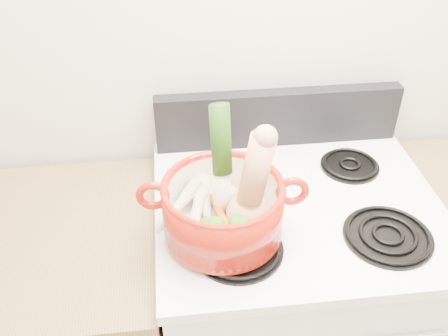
{
  "coord_description": "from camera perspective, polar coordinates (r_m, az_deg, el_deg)",
  "views": [
    {
      "loc": [
        -0.32,
        0.39,
        1.84
      ],
      "look_at": [
        -0.22,
        1.27,
        1.18
      ],
      "focal_mm": 40.0,
      "sensor_mm": 36.0,
      "label": 1
    }
  ],
  "objects": [
    {
      "name": "control_backsplash",
      "position": [
        1.56,
        6.21,
        5.75
      ],
      "size": [
        0.76,
        0.05,
        0.18
      ],
      "primitive_type": "cube",
      "color": "black",
      "rests_on": "cooktop"
    },
    {
      "name": "cooktop",
      "position": [
        1.39,
        8.45,
        -4.34
      ],
      "size": [
        0.78,
        0.67,
        0.03
      ],
      "primitive_type": "cube",
      "color": "silver",
      "rests_on": "stove_body"
    },
    {
      "name": "burner_front_right",
      "position": [
        1.32,
        18.24,
        -7.27
      ],
      "size": [
        0.22,
        0.22,
        0.02
      ],
      "primitive_type": "cylinder",
      "color": "black",
      "rests_on": "cooktop"
    },
    {
      "name": "ginger",
      "position": [
        1.28,
        -0.55,
        -3.13
      ],
      "size": [
        0.09,
        0.07,
        0.05
      ],
      "primitive_type": "ellipsoid",
      "rotation": [
        0.0,
        0.0,
        -0.12
      ],
      "color": "tan",
      "rests_on": "dutch_oven"
    },
    {
      "name": "dutch_oven",
      "position": [
        1.21,
        -0.11,
        -4.71
      ],
      "size": [
        0.31,
        0.31,
        0.14
      ],
      "primitive_type": "cylinder",
      "rotation": [
        0.0,
        0.0,
        -0.07
      ],
      "color": "#99160A",
      "rests_on": "burner_front_left"
    },
    {
      "name": "parsnip_3",
      "position": [
        1.22,
        -5.27,
        -4.31
      ],
      "size": [
        0.14,
        0.17,
        0.06
      ],
      "primitive_type": "cone",
      "rotation": [
        1.66,
        0.0,
        -0.62
      ],
      "color": "beige",
      "rests_on": "dutch_oven"
    },
    {
      "name": "stove_body",
      "position": [
        1.74,
        7.01,
        -16.26
      ],
      "size": [
        0.76,
        0.65,
        0.92
      ],
      "primitive_type": "cube",
      "color": "silver",
      "rests_on": "floor"
    },
    {
      "name": "parsnip_0",
      "position": [
        1.25,
        -2.08,
        -4.17
      ],
      "size": [
        0.05,
        0.24,
        0.07
      ],
      "primitive_type": "cone",
      "rotation": [
        1.66,
        0.0,
        0.01
      ],
      "color": "beige",
      "rests_on": "dutch_oven"
    },
    {
      "name": "pot_handle_right",
      "position": [
        1.19,
        7.82,
        -2.65
      ],
      "size": [
        0.08,
        0.02,
        0.08
      ],
      "primitive_type": "torus",
      "rotation": [
        1.57,
        0.0,
        -0.07
      ],
      "color": "#99160A",
      "rests_on": "dutch_oven"
    },
    {
      "name": "leek",
      "position": [
        1.16,
        -0.27,
        0.42
      ],
      "size": [
        0.07,
        0.11,
        0.32
      ],
      "primitive_type": "cylinder",
      "rotation": [
        -0.16,
        0.0,
        0.18
      ],
      "color": "white",
      "rests_on": "dutch_oven"
    },
    {
      "name": "carrot_2",
      "position": [
        1.19,
        -0.03,
        -6.19
      ],
      "size": [
        0.08,
        0.2,
        0.05
      ],
      "primitive_type": "cone",
      "rotation": [
        1.66,
        0.0,
        0.24
      ],
      "color": "#E0570B",
      "rests_on": "dutch_oven"
    },
    {
      "name": "parsnip_1",
      "position": [
        1.23,
        -3.16,
        -4.76
      ],
      "size": [
        0.12,
        0.22,
        0.06
      ],
      "primitive_type": "cone",
      "rotation": [
        1.66,
        0.0,
        -0.35
      ],
      "color": "beige",
      "rests_on": "dutch_oven"
    },
    {
      "name": "burner_front_left",
      "position": [
        1.23,
        1.6,
        -9.11
      ],
      "size": [
        0.22,
        0.22,
        0.02
      ],
      "primitive_type": "cylinder",
      "color": "black",
      "rests_on": "cooktop"
    },
    {
      "name": "burner_back_right",
      "position": [
        1.53,
        14.19,
        0.39
      ],
      "size": [
        0.17,
        0.17,
        0.02
      ],
      "primitive_type": "cylinder",
      "color": "black",
      "rests_on": "cooktop"
    },
    {
      "name": "squash",
      "position": [
        1.14,
        2.75,
        -1.89
      ],
      "size": [
        0.18,
        0.16,
        0.27
      ],
      "primitive_type": null,
      "rotation": [
        0.0,
        0.19,
        0.39
      ],
      "color": "tan",
      "rests_on": "dutch_oven"
    },
    {
      "name": "wall_back",
      "position": [
        1.49,
        6.47,
        15.32
      ],
      "size": [
        3.5,
        0.02,
        2.6
      ],
      "primitive_type": "cube",
      "color": "beige",
      "rests_on": "floor"
    },
    {
      "name": "burner_back_left",
      "position": [
        1.45,
        -0.06,
        -0.65
      ],
      "size": [
        0.17,
        0.17,
        0.02
      ],
      "primitive_type": "cylinder",
      "color": "black",
      "rests_on": "cooktop"
    },
    {
      "name": "carrot_0",
      "position": [
        1.18,
        -1.15,
        -7.57
      ],
      "size": [
        0.07,
        0.15,
        0.04
      ],
      "primitive_type": "cone",
      "rotation": [
        1.66,
        0.0,
        -0.27
      ],
      "color": "#C15C09",
      "rests_on": "dutch_oven"
    },
    {
      "name": "parsnip_2",
      "position": [
        1.23,
        -2.96,
        -4.17
      ],
      "size": [
        0.07,
        0.2,
        0.06
      ],
      "primitive_type": "cone",
      "rotation": [
        1.66,
        0.0,
        -0.15
      ],
      "color": "beige",
      "rests_on": "dutch_oven"
    },
    {
      "name": "carrot_1",
      "position": [
        1.18,
        -0.98,
        -7.21
      ],
      "size": [
        0.04,
        0.14,
        0.04
      ],
      "primitive_type": "cone",
      "rotation": [
        1.66,
        0.0,
        -0.1
      ],
      "color": "#BE4909",
      "rests_on": "dutch_oven"
    },
    {
      "name": "pot_handle_left",
      "position": [
        1.18,
        -8.13,
        -3.14
      ],
      "size": [
        0.08,
        0.02,
        0.08
      ],
      "primitive_type": "torus",
      "rotation": [
        1.57,
        0.0,
        -0.07
      ],
      "color": "#99160A",
      "rests_on": "dutch_oven"
    }
  ]
}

